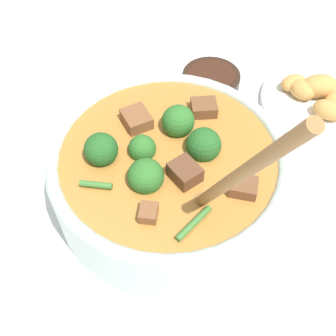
% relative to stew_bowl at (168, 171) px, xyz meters
% --- Properties ---
extents(ground_plane, '(4.00, 4.00, 0.00)m').
position_rel_stew_bowl_xyz_m(ground_plane, '(0.00, 0.00, -0.05)').
color(ground_plane, silver).
extents(stew_bowl, '(0.29, 0.29, 0.29)m').
position_rel_stew_bowl_xyz_m(stew_bowl, '(0.00, 0.00, 0.00)').
color(stew_bowl, '#B2C6BC').
rests_on(stew_bowl, ground_plane).
extents(condiment_bowl, '(0.09, 0.09, 0.03)m').
position_rel_stew_bowl_xyz_m(condiment_bowl, '(0.22, 0.02, -0.03)').
color(condiment_bowl, black).
rests_on(condiment_bowl, ground_plane).
extents(food_plate, '(0.19, 0.19, 0.05)m').
position_rel_stew_bowl_xyz_m(food_plate, '(0.25, -0.15, -0.04)').
color(food_plate, white).
rests_on(food_plate, ground_plane).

